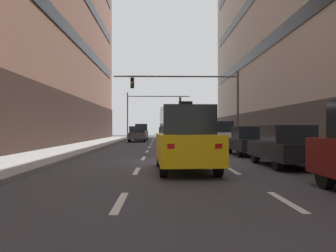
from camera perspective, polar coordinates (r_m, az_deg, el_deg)
The scene contains 30 objects.
ground_plane at distance 14.94m, azimuth 1.97°, elevation -6.04°, with size 120.00×120.00×0.00m, color #38383D.
sidewalk_left at distance 16.02m, azimuth -23.01°, elevation -5.37°, with size 3.50×80.00×0.14m, color gray.
sidewalk_right at distance 16.75m, azimuth 25.78°, elevation -5.15°, with size 3.50×80.00×0.14m, color gray.
lane_stripe_l1_s2 at distance 7.05m, azimuth -7.98°, elevation -12.42°, with size 0.16×2.00×0.01m, color silver.
lane_stripe_l1_s3 at distance 11.96m, azimuth -5.22°, elevation -7.43°, with size 0.16×2.00×0.01m, color silver.
lane_stripe_l1_s4 at distance 16.93m, azimuth -4.10°, elevation -5.36°, with size 0.16×2.00×0.01m, color silver.
lane_stripe_l1_s5 at distance 21.91m, azimuth -3.49°, elevation -4.22°, with size 0.16×2.00×0.01m, color silver.
lane_stripe_l1_s6 at distance 26.90m, azimuth -3.10°, elevation -3.51°, with size 0.16×2.00×0.01m, color silver.
lane_stripe_l1_s7 at distance 31.89m, azimuth -2.84°, elevation -3.02°, with size 0.16×2.00×0.01m, color silver.
lane_stripe_l1_s8 at distance 36.88m, azimuth -2.65°, elevation -2.66°, with size 0.16×2.00×0.01m, color silver.
lane_stripe_l1_s9 at distance 41.88m, azimuth -2.50°, elevation -2.38°, with size 0.16×2.00×0.01m, color silver.
lane_stripe_l1_s10 at distance 46.88m, azimuth -2.39°, elevation -2.17°, with size 0.16×2.00×0.01m, color silver.
lane_stripe_l2_s2 at distance 7.45m, azimuth 19.00°, elevation -11.74°, with size 0.16×2.00×0.01m, color silver.
lane_stripe_l2_s3 at distance 12.21m, azimuth 10.71°, elevation -7.29°, with size 0.16×2.00×0.01m, color silver.
lane_stripe_l2_s4 at distance 17.10m, azimuth 7.17°, elevation -5.30°, with size 0.16×2.00×0.01m, color silver.
lane_stripe_l2_s5 at distance 22.04m, azimuth 5.22°, elevation -4.20°, with size 0.16×2.00×0.01m, color silver.
lane_stripe_l2_s6 at distance 27.01m, azimuth 3.99°, elevation -3.49°, with size 0.16×2.00×0.01m, color silver.
lane_stripe_l2_s7 at distance 31.98m, azimuth 3.14°, elevation -3.01°, with size 0.16×2.00×0.01m, color silver.
lane_stripe_l2_s8 at distance 36.96m, azimuth 2.53°, elevation -2.65°, with size 0.16×2.00×0.01m, color silver.
lane_stripe_l2_s9 at distance 41.95m, azimuth 2.05°, elevation -2.38°, with size 0.16×2.00×0.01m, color silver.
lane_stripe_l2_s10 at distance 46.94m, azimuth 1.68°, elevation -2.17°, with size 0.16×2.00×0.01m, color silver.
car_driving_0 at distance 44.45m, azimuth -4.46°, elevation -0.97°, with size 1.91×4.26×2.03m.
car_driving_1 at distance 36.67m, azimuth -0.23°, elevation -1.46°, with size 1.96×4.31×1.59m.
car_driving_2 at distance 37.86m, azimuth -5.16°, elevation -1.34°, with size 2.08×4.58×1.69m.
taxi_driving_3 at distance 11.83m, azimuth 2.93°, elevation -2.18°, with size 2.09×4.64×2.40m.
car_parked_1 at distance 13.88m, azimuth 18.96°, elevation -3.21°, with size 1.85×4.27×1.59m.
car_parked_2 at distance 19.12m, azimuth 13.21°, elevation -2.46°, with size 1.78×4.20×1.57m.
car_parked_3 at distance 27.30m, azimuth 8.76°, elevation -1.37°, with size 1.77×4.16×2.01m.
traffic_signal_0 at distance 27.62m, azimuth 4.97°, elevation 5.58°, with size 10.02×0.35×5.97m.
traffic_signal_1 at distance 48.72m, azimuth -3.59°, elevation 3.24°, with size 8.86×0.34×6.38m.
Camera 1 is at (-0.88, -14.85, 1.47)m, focal length 36.71 mm.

